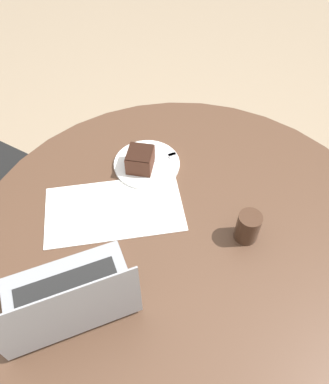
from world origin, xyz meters
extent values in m
plane|color=gray|center=(0.00, 0.00, 0.00)|extent=(12.00, 12.00, 0.00)
cylinder|color=#4C3323|center=(0.00, 0.00, 0.01)|extent=(0.40, 0.40, 0.02)
cylinder|color=#4C3323|center=(0.00, 0.00, 0.36)|extent=(0.09, 0.09, 0.68)
cylinder|color=#4C3323|center=(0.00, 0.00, 0.72)|extent=(1.23, 1.23, 0.03)
cube|color=black|center=(-0.24, 1.06, 0.22)|extent=(0.05, 0.05, 0.44)
cube|color=black|center=(-0.09, 0.70, 0.22)|extent=(0.05, 0.05, 0.44)
cube|color=black|center=(-0.44, 0.55, 0.22)|extent=(0.05, 0.05, 0.44)
cube|color=white|center=(-0.10, 0.21, 0.73)|extent=(0.46, 0.38, 0.00)
cylinder|color=white|center=(0.08, 0.30, 0.74)|extent=(0.21, 0.21, 0.01)
cube|color=#472619|center=(0.06, 0.30, 0.78)|extent=(0.12, 0.11, 0.06)
cube|color=black|center=(0.06, 0.30, 0.81)|extent=(0.11, 0.11, 0.00)
cube|color=silver|center=(0.10, 0.29, 0.75)|extent=(0.17, 0.05, 0.00)
cube|color=silver|center=(0.17, 0.28, 0.75)|extent=(0.03, 0.03, 0.00)
cylinder|color=#3D2619|center=(0.14, -0.09, 0.78)|extent=(0.06, 0.06, 0.09)
cube|color=gray|center=(-0.33, 0.05, 0.74)|extent=(0.36, 0.28, 0.02)
cube|color=black|center=(-0.33, 0.05, 0.75)|extent=(0.28, 0.18, 0.00)
cube|color=gray|center=(-0.36, -0.05, 0.86)|extent=(0.30, 0.09, 0.21)
cube|color=black|center=(-0.36, -0.05, 0.86)|extent=(0.28, 0.08, 0.20)
camera|label=1|loc=(-0.38, -0.40, 1.62)|focal=35.00mm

